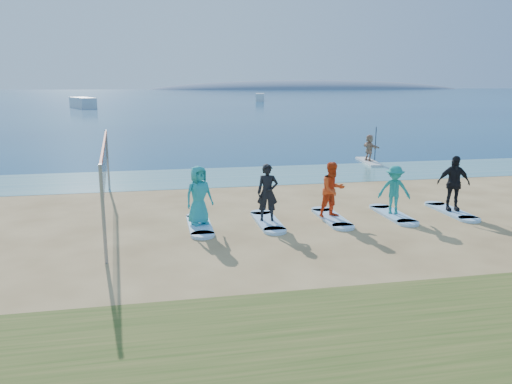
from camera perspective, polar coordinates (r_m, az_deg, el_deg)
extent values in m
plane|color=tan|center=(13.96, 4.67, -6.02)|extent=(600.00, 600.00, 0.00)
plane|color=teal|center=(23.92, -2.25, 1.83)|extent=(600.00, 600.00, 0.00)
plane|color=navy|center=(172.81, -10.31, 10.80)|extent=(600.00, 600.00, 0.00)
ellipsoid|color=slate|center=(327.96, 6.29, 11.61)|extent=(220.00, 56.00, 18.00)
cylinder|color=gray|center=(12.73, -17.05, -2.50)|extent=(0.09, 0.09, 2.50)
cylinder|color=gray|center=(21.56, -16.59, 3.49)|extent=(0.09, 0.09, 2.50)
cube|color=black|center=(17.02, -16.90, 3.42)|extent=(0.69, 8.98, 1.00)
cube|color=red|center=(16.95, -17.01, 5.15)|extent=(0.72, 8.98, 0.10)
cube|color=silver|center=(28.61, 12.76, 3.39)|extent=(1.05, 3.06, 0.12)
imported|color=tan|center=(28.50, 12.83, 4.96)|extent=(0.70, 1.41, 1.46)
cube|color=silver|center=(93.13, -19.16, 9.06)|extent=(5.58, 9.11, 1.82)
cube|color=silver|center=(119.89, 0.46, 10.34)|extent=(3.26, 6.60, 1.81)
cube|color=#A4D5FF|center=(15.70, -6.46, -3.79)|extent=(0.70, 2.20, 0.09)
imported|color=teal|center=(15.46, -6.55, -0.37)|extent=(1.05, 0.89, 1.83)
cube|color=#A4D5FF|center=(16.01, 1.31, -3.39)|extent=(0.70, 2.20, 0.09)
imported|color=black|center=(15.78, 1.33, -0.05)|extent=(0.74, 0.56, 1.82)
cube|color=#A4D5FF|center=(16.61, 8.65, -2.95)|extent=(0.70, 2.20, 0.09)
imported|color=red|center=(16.39, 8.75, 0.26)|extent=(1.02, 0.88, 1.81)
cube|color=#A4D5FF|center=(17.46, 15.37, -2.50)|extent=(0.70, 2.20, 0.09)
imported|color=teal|center=(17.26, 15.53, 0.25)|extent=(1.20, 0.95, 1.62)
cube|color=#A4D5FF|center=(18.52, 21.39, -2.07)|extent=(0.70, 2.20, 0.09)
imported|color=black|center=(18.31, 21.63, 0.94)|extent=(1.18, 0.69, 1.90)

